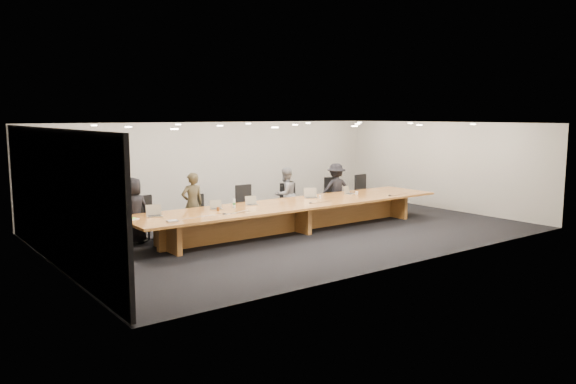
{
  "coord_description": "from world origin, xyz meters",
  "views": [
    {
      "loc": [
        -8.8,
        -11.44,
        3.02
      ],
      "look_at": [
        0.0,
        0.3,
        1.0
      ],
      "focal_mm": 35.0,
      "sensor_mm": 36.0,
      "label": 1
    }
  ],
  "objects_px": {
    "chair_mid_left": "(248,206)",
    "person_a": "(133,211)",
    "chair_far_left": "(149,218)",
    "person_c": "(286,195)",
    "person_d": "(336,189)",
    "paper_cup_far": "(357,193)",
    "conference_table": "(295,211)",
    "paper_cup_near": "(320,197)",
    "mic_right": "(390,195)",
    "chair_right": "(334,196)",
    "laptop_c": "(252,201)",
    "mic_left": "(224,214)",
    "laptop_d": "(311,193)",
    "laptop_e": "(350,190)",
    "av_box": "(172,221)",
    "chair_far_right": "(366,192)",
    "mic_center": "(311,203)",
    "chair_left": "(201,214)",
    "laptop_a": "(154,211)",
    "water_bottle": "(234,204)",
    "amber_mug": "(218,209)",
    "person_b": "(192,204)",
    "chair_mid_right": "(290,202)",
    "laptop_b": "(216,205)"
  },
  "relations": [
    {
      "from": "av_box",
      "to": "chair_mid_left",
      "type": "bearing_deg",
      "value": 31.97
    },
    {
      "from": "person_a",
      "to": "mic_left",
      "type": "distance_m",
      "value": 2.18
    },
    {
      "from": "amber_mug",
      "to": "person_d",
      "type": "bearing_deg",
      "value": 12.56
    },
    {
      "from": "laptop_a",
      "to": "chair_far_left",
      "type": "bearing_deg",
      "value": 90.8
    },
    {
      "from": "person_c",
      "to": "person_d",
      "type": "distance_m",
      "value": 1.83
    },
    {
      "from": "paper_cup_far",
      "to": "laptop_e",
      "type": "bearing_deg",
      "value": 100.82
    },
    {
      "from": "chair_far_right",
      "to": "chair_far_left",
      "type": "bearing_deg",
      "value": 175.98
    },
    {
      "from": "laptop_c",
      "to": "paper_cup_near",
      "type": "relative_size",
      "value": 3.63
    },
    {
      "from": "amber_mug",
      "to": "av_box",
      "type": "bearing_deg",
      "value": -157.11
    },
    {
      "from": "laptop_e",
      "to": "av_box",
      "type": "xyz_separation_m",
      "value": [
        -5.97,
        -0.83,
        -0.11
      ]
    },
    {
      "from": "chair_left",
      "to": "person_b",
      "type": "distance_m",
      "value": 0.39
    },
    {
      "from": "person_a",
      "to": "person_c",
      "type": "relative_size",
      "value": 1.03
    },
    {
      "from": "chair_mid_left",
      "to": "laptop_b",
      "type": "distance_m",
      "value": 1.67
    },
    {
      "from": "person_b",
      "to": "av_box",
      "type": "xyz_separation_m",
      "value": [
        -1.34,
        -1.67,
        -0.03
      ]
    },
    {
      "from": "person_d",
      "to": "laptop_d",
      "type": "xyz_separation_m",
      "value": [
        -1.59,
        -0.78,
        0.11
      ]
    },
    {
      "from": "chair_right",
      "to": "laptop_d",
      "type": "relative_size",
      "value": 3.15
    },
    {
      "from": "chair_mid_right",
      "to": "mic_right",
      "type": "bearing_deg",
      "value": -21.05
    },
    {
      "from": "chair_far_right",
      "to": "person_d",
      "type": "xyz_separation_m",
      "value": [
        -1.26,
        -0.0,
        0.2
      ]
    },
    {
      "from": "chair_far_left",
      "to": "chair_left",
      "type": "height_order",
      "value": "chair_far_left"
    },
    {
      "from": "chair_far_right",
      "to": "laptop_a",
      "type": "distance_m",
      "value": 7.54
    },
    {
      "from": "conference_table",
      "to": "laptop_e",
      "type": "xyz_separation_m",
      "value": [
        2.26,
        0.32,
        0.35
      ]
    },
    {
      "from": "chair_right",
      "to": "laptop_a",
      "type": "bearing_deg",
      "value": -151.92
    },
    {
      "from": "laptop_d",
      "to": "mic_right",
      "type": "distance_m",
      "value": 2.29
    },
    {
      "from": "chair_far_right",
      "to": "person_c",
      "type": "relative_size",
      "value": 0.76
    },
    {
      "from": "chair_mid_right",
      "to": "mic_right",
      "type": "distance_m",
      "value": 2.84
    },
    {
      "from": "person_c",
      "to": "mic_center",
      "type": "xyz_separation_m",
      "value": [
        -0.36,
        -1.57,
        -0.01
      ]
    },
    {
      "from": "chair_far_right",
      "to": "laptop_d",
      "type": "distance_m",
      "value": 2.97
    },
    {
      "from": "laptop_c",
      "to": "mic_left",
      "type": "bearing_deg",
      "value": -136.68
    },
    {
      "from": "paper_cup_far",
      "to": "mic_right",
      "type": "bearing_deg",
      "value": -47.4
    },
    {
      "from": "person_d",
      "to": "paper_cup_far",
      "type": "relative_size",
      "value": 15.67
    },
    {
      "from": "person_d",
      "to": "water_bottle",
      "type": "distance_m",
      "value": 4.29
    },
    {
      "from": "conference_table",
      "to": "mic_left",
      "type": "relative_size",
      "value": 77.8
    },
    {
      "from": "chair_far_right",
      "to": "laptop_e",
      "type": "relative_size",
      "value": 3.77
    },
    {
      "from": "person_a",
      "to": "laptop_e",
      "type": "relative_size",
      "value": 5.11
    },
    {
      "from": "chair_far_left",
      "to": "person_c",
      "type": "height_order",
      "value": "person_c"
    },
    {
      "from": "laptop_d",
      "to": "mic_center",
      "type": "bearing_deg",
      "value": -106.43
    },
    {
      "from": "chair_right",
      "to": "person_d",
      "type": "xyz_separation_m",
      "value": [
        -0.07,
        -0.16,
        0.22
      ]
    },
    {
      "from": "chair_left",
      "to": "av_box",
      "type": "relative_size",
      "value": 4.59
    },
    {
      "from": "chair_far_right",
      "to": "laptop_c",
      "type": "height_order",
      "value": "chair_far_right"
    },
    {
      "from": "conference_table",
      "to": "person_c",
      "type": "relative_size",
      "value": 5.85
    },
    {
      "from": "paper_cup_near",
      "to": "mic_right",
      "type": "xyz_separation_m",
      "value": [
        1.92,
        -0.79,
        -0.03
      ]
    },
    {
      "from": "chair_left",
      "to": "paper_cup_far",
      "type": "distance_m",
      "value": 4.57
    },
    {
      "from": "person_a",
      "to": "paper_cup_far",
      "type": "xyz_separation_m",
      "value": [
        6.23,
        -1.03,
        0.01
      ]
    },
    {
      "from": "person_a",
      "to": "conference_table",
      "type": "bearing_deg",
      "value": 162.1
    },
    {
      "from": "laptop_e",
      "to": "amber_mug",
      "type": "relative_size",
      "value": 3.37
    },
    {
      "from": "chair_right",
      "to": "person_c",
      "type": "bearing_deg",
      "value": -159.4
    },
    {
      "from": "person_b",
      "to": "mic_right",
      "type": "height_order",
      "value": "person_b"
    },
    {
      "from": "chair_right",
      "to": "person_c",
      "type": "relative_size",
      "value": 0.74
    },
    {
      "from": "person_b",
      "to": "laptop_d",
      "type": "xyz_separation_m",
      "value": [
        3.24,
        -0.77,
        0.1
      ]
    },
    {
      "from": "chair_mid_left",
      "to": "person_a",
      "type": "bearing_deg",
      "value": 179.99
    }
  ]
}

